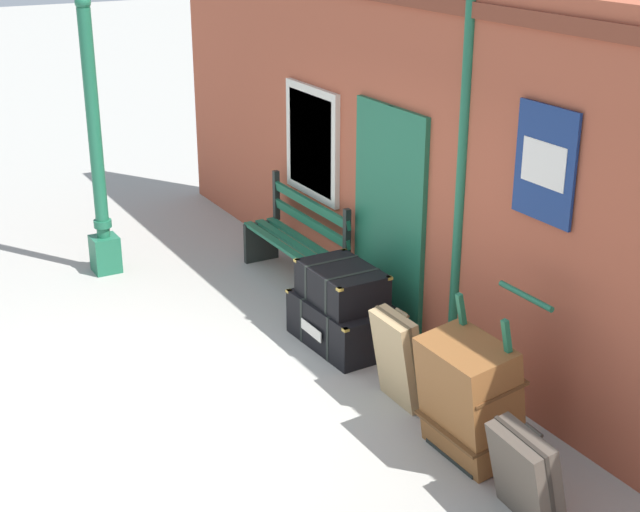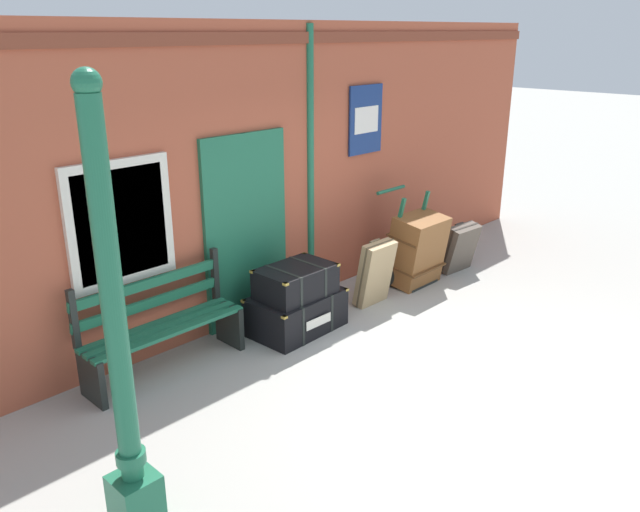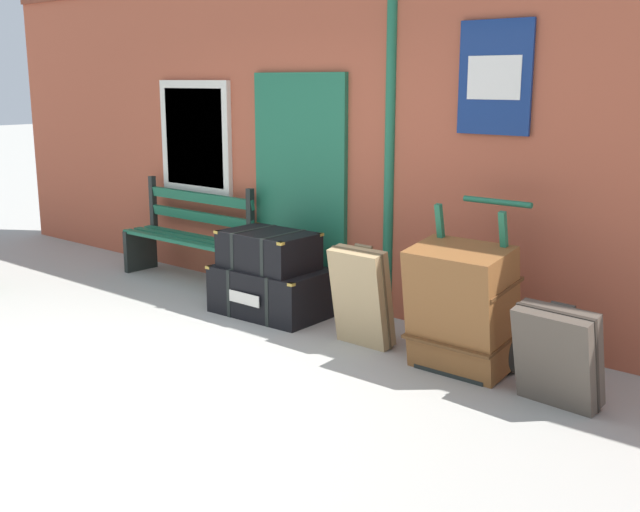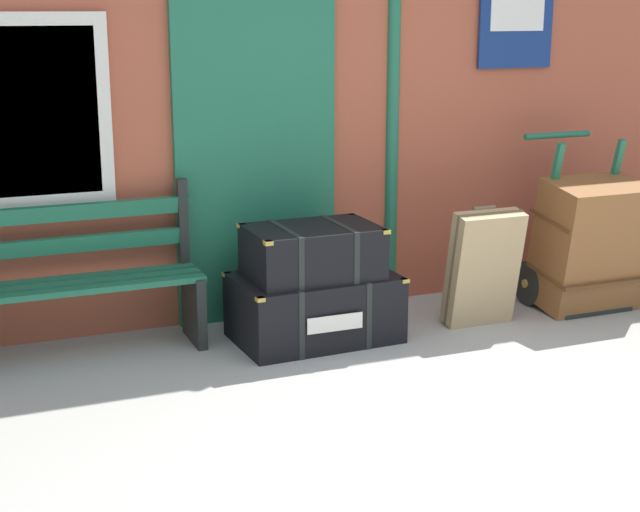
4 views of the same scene
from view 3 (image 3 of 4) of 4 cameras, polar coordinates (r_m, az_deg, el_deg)
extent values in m
plane|color=#A3A099|center=(5.64, -14.57, -8.83)|extent=(60.00, 60.00, 0.00)
cube|color=#AD5138|center=(7.06, 2.38, 9.22)|extent=(10.40, 0.30, 3.20)
cube|color=#1E6647|center=(7.29, -1.49, 4.99)|extent=(1.10, 0.05, 2.10)
cube|color=#123D2A|center=(7.28, -1.55, 4.98)|extent=(0.06, 0.02, 2.10)
cube|color=silver|center=(8.29, -9.08, 8.56)|extent=(1.04, 0.06, 1.16)
cube|color=silver|center=(8.28, -9.17, 8.55)|extent=(0.88, 0.02, 1.00)
cylinder|color=#1E6647|center=(6.62, 5.15, 8.94)|extent=(0.09, 0.09, 3.14)
cube|color=navy|center=(6.09, 12.65, 12.60)|extent=(0.60, 0.02, 0.84)
cube|color=white|center=(6.08, 12.59, 12.60)|extent=(0.44, 0.01, 0.32)
cube|color=#1E6647|center=(8.01, -10.62, 1.13)|extent=(1.60, 0.09, 0.04)
cube|color=#1E6647|center=(8.10, -9.85, 1.28)|extent=(1.60, 0.09, 0.04)
cube|color=#1E6647|center=(8.18, -9.10, 1.43)|extent=(1.60, 0.09, 0.04)
cube|color=#1E6647|center=(8.19, -8.83, 2.87)|extent=(1.60, 0.05, 0.10)
cube|color=#1E6647|center=(8.16, -8.88, 4.25)|extent=(1.60, 0.05, 0.10)
cube|color=black|center=(8.73, -12.99, 0.47)|extent=(0.06, 0.40, 0.45)
cube|color=black|center=(8.76, -12.10, 3.91)|extent=(0.06, 0.06, 0.56)
cube|color=black|center=(7.59, -6.11, -1.11)|extent=(0.06, 0.40, 0.45)
cube|color=black|center=(7.62, -5.11, 2.85)|extent=(0.06, 0.06, 0.56)
cube|color=black|center=(6.93, -3.52, -2.54)|extent=(1.02, 0.68, 0.42)
cube|color=black|center=(7.07, -4.88, -2.24)|extent=(0.06, 0.65, 0.43)
cube|color=black|center=(6.78, -2.10, -2.86)|extent=(0.06, 0.65, 0.43)
cube|color=#B79338|center=(6.99, -8.12, -0.82)|extent=(0.05, 0.05, 0.02)
cube|color=#B79338|center=(6.35, -2.12, -2.09)|extent=(0.05, 0.05, 0.02)
cube|color=#B79338|center=(7.41, -4.77, 0.03)|extent=(0.05, 0.05, 0.02)
cube|color=#B79338|center=(6.80, 1.16, -1.08)|extent=(0.05, 0.05, 0.02)
cube|color=silver|center=(6.70, -5.57, -3.12)|extent=(0.36, 0.01, 0.10)
cube|color=black|center=(6.84, -3.78, 0.45)|extent=(0.80, 0.54, 0.32)
cube|color=black|center=(6.96, -4.84, 0.65)|extent=(0.04, 0.55, 0.33)
cube|color=black|center=(6.72, -2.67, 0.24)|extent=(0.04, 0.55, 0.33)
cube|color=#B79338|center=(6.91, -7.51, 1.74)|extent=(0.05, 0.05, 0.02)
cube|color=#B79338|center=(6.37, -2.89, 0.91)|extent=(0.05, 0.05, 0.02)
cube|color=#B79338|center=(7.25, -4.59, 2.33)|extent=(0.05, 0.05, 0.02)
cube|color=#B79338|center=(6.74, 0.01, 1.58)|extent=(0.05, 0.05, 0.02)
cube|color=black|center=(5.71, 10.02, -8.17)|extent=(0.56, 0.28, 0.03)
cube|color=#1E6647|center=(5.82, 9.13, -1.79)|extent=(0.04, 0.31, 1.18)
cube|color=#1E6647|center=(5.59, 13.50, -2.60)|extent=(0.04, 0.31, 1.18)
cylinder|color=#1E6647|center=(5.81, 12.81, 3.88)|extent=(0.54, 0.04, 0.04)
cylinder|color=black|center=(6.03, 8.71, -5.53)|extent=(0.04, 0.32, 0.32)
cylinder|color=#B79338|center=(6.03, 8.71, -5.53)|extent=(0.07, 0.06, 0.06)
cylinder|color=black|center=(5.74, 14.18, -6.73)|extent=(0.04, 0.32, 0.32)
cylinder|color=#B79338|center=(5.74, 14.18, -6.73)|extent=(0.07, 0.06, 0.06)
cube|color=brown|center=(5.58, 10.30, -3.76)|extent=(0.68, 0.57, 0.94)
cube|color=brown|center=(5.64, 10.22, -5.67)|extent=(0.70, 0.46, 0.09)
cube|color=brown|center=(5.53, 10.38, -1.82)|extent=(0.70, 0.46, 0.09)
cube|color=tan|center=(6.04, 3.05, -3.03)|extent=(0.47, 0.30, 0.79)
cylinder|color=brown|center=(5.96, 3.22, 0.71)|extent=(0.16, 0.03, 0.03)
cube|color=brown|center=(6.04, 3.05, -3.03)|extent=(0.48, 0.17, 0.77)
cube|color=#51473D|center=(5.17, 16.98, -7.05)|extent=(0.54, 0.37, 0.67)
cylinder|color=#302A24|center=(5.10, 17.35, -3.45)|extent=(0.16, 0.04, 0.03)
cube|color=#2C2721|center=(5.17, 16.98, -7.05)|extent=(0.54, 0.22, 0.64)
camera|label=1|loc=(2.73, 115.18, 36.38)|focal=52.08mm
camera|label=2|loc=(9.09, -49.94, 15.12)|focal=35.83mm
camera|label=4|loc=(6.86, -55.34, 7.51)|focal=54.13mm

